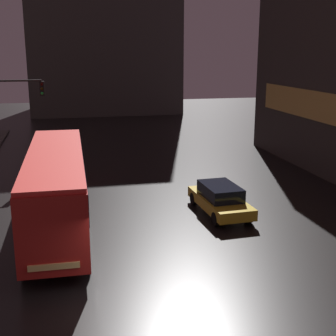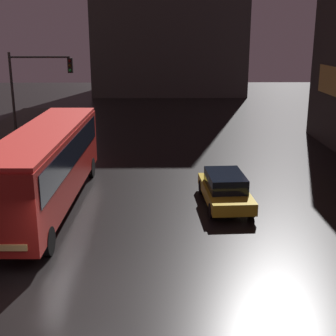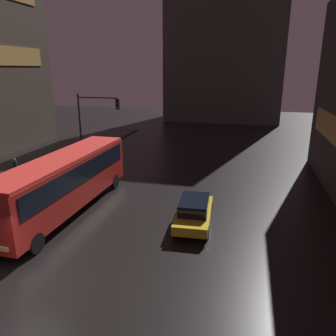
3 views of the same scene
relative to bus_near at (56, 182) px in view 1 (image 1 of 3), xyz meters
The scene contains 5 objects.
ground_plane 7.75m from the bus_near, 72.15° to the right, with size 120.00×120.00×0.00m, color black.
building_far_backdrop 42.83m from the bus_near, 82.01° to the left, with size 18.07×12.00×24.91m.
bus_near is the anchor object (origin of this frame).
car_taxi 7.70m from the bus_near, ahead, with size 2.03×4.54×1.42m.
traffic_light_main 10.90m from the bus_near, 106.57° to the left, with size 3.90×0.35×6.13m.
Camera 1 is at (-1.85, -12.94, 7.65)m, focal length 50.00 mm.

